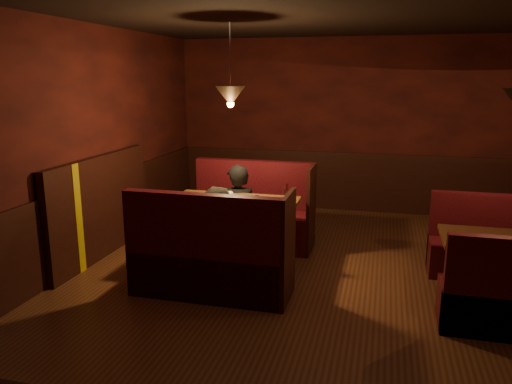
% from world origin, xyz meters
% --- Properties ---
extents(room, '(6.02, 7.02, 2.92)m').
position_xyz_m(room, '(-0.28, 0.04, 1.05)').
color(room, '#5C2914').
rests_on(room, ground).
extents(main_table, '(1.53, 0.93, 1.07)m').
position_xyz_m(main_table, '(-1.18, 0.45, 0.63)').
color(main_table, brown).
rests_on(main_table, ground).
extents(main_bench_far, '(1.68, 0.60, 1.14)m').
position_xyz_m(main_bench_far, '(-1.16, 1.32, 0.36)').
color(main_bench_far, black).
rests_on(main_bench_far, ground).
extents(main_bench_near, '(1.68, 0.60, 1.14)m').
position_xyz_m(main_bench_near, '(-1.16, -0.41, 0.36)').
color(main_bench_near, black).
rests_on(main_bench_near, ground).
extents(second_table, '(1.20, 0.77, 0.68)m').
position_xyz_m(second_table, '(1.75, 0.22, 0.50)').
color(second_table, brown).
rests_on(second_table, ground).
extents(second_bench_far, '(1.33, 0.50, 0.95)m').
position_xyz_m(second_bench_far, '(1.77, 0.93, 0.30)').
color(second_bench_far, black).
rests_on(second_bench_far, ground).
extents(diner_a, '(0.64, 0.53, 1.52)m').
position_xyz_m(diner_a, '(-1.29, 1.00, 0.76)').
color(diner_a, black).
rests_on(diner_a, ground).
extents(diner_b, '(0.73, 0.58, 1.46)m').
position_xyz_m(diner_b, '(-1.15, -0.10, 0.73)').
color(diner_b, '#3D3A32').
rests_on(diner_b, ground).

